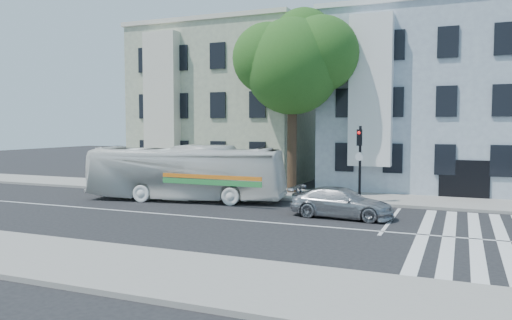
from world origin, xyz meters
The scene contains 10 objects.
ground centered at (0.00, 0.00, 0.00)m, with size 120.00×120.00×0.00m, color black.
sidewalk_far centered at (0.00, 8.00, 0.07)m, with size 80.00×4.00×0.15m, color gray.
sidewalk_near centered at (0.00, -8.00, 0.07)m, with size 80.00×4.00×0.15m, color gray.
building_left centered at (-7.00, 15.00, 5.50)m, with size 12.00×10.00×11.00m, color gray.
building_right centered at (7.00, 15.00, 5.50)m, with size 12.00×10.00×11.00m, color #8B95A6.
street_tree centered at (0.06, 8.74, 7.83)m, with size 7.30×5.90×11.10m.
bus centered at (-4.60, 4.08, 1.50)m, with size 10.79×2.52×3.00m, color white.
sedan centered at (4.38, 2.32, 0.66)m, with size 4.57×1.86×1.33m, color #AAABB1.
hedge centered at (-5.23, 6.30, 0.50)m, with size 8.50×0.84×0.70m, color #315B1D, non-canonical shape.
traffic_signal centered at (4.46, 5.94, 2.62)m, with size 0.42×0.52×4.05m.
Camera 1 is at (9.27, -19.38, 4.09)m, focal length 35.00 mm.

